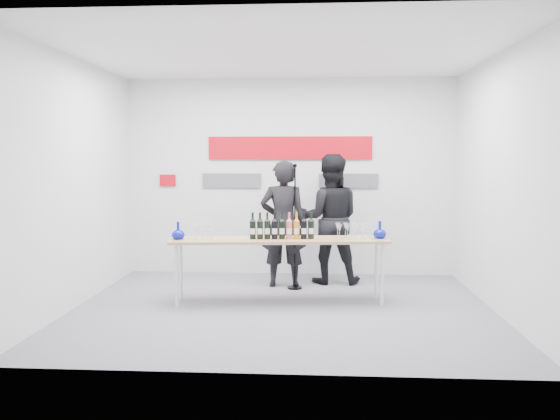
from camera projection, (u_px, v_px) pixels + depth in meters
The scene contains 12 objects.
ground at pixel (282, 308), 6.54m from camera, with size 5.00×5.00×0.00m, color slate.
back_wall at pixel (290, 177), 8.39m from camera, with size 5.00×0.04×3.00m, color silver.
signage at pixel (286, 157), 8.33m from camera, with size 3.38×0.02×0.79m.
tasting_table at pixel (280, 243), 6.75m from camera, with size 2.72×0.77×0.80m.
wine_bottles at pixel (282, 226), 6.71m from camera, with size 0.80×0.15×0.33m.
decanter_left at pixel (178, 230), 6.70m from camera, with size 0.16×0.16×0.21m, color #0814A0, non-canonical shape.
decanter_right at pixel (380, 230), 6.77m from camera, with size 0.16×0.16×0.21m, color #0814A0, non-canonical shape.
glasses_left at pixel (203, 232), 6.71m from camera, with size 0.28×0.24×0.18m.
glasses_right at pixel (355, 231), 6.76m from camera, with size 0.48×0.26×0.18m.
presenter_left at pixel (283, 224), 7.59m from camera, with size 0.64×0.42×1.77m, color black.
presenter_right at pixel (330, 219), 7.82m from camera, with size 0.90×0.70×1.85m, color black.
mic_stand at pixel (295, 251), 7.48m from camera, with size 0.20×0.20×1.72m.
Camera 1 is at (0.36, -6.39, 1.80)m, focal length 35.00 mm.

